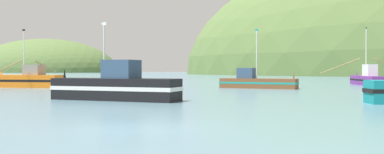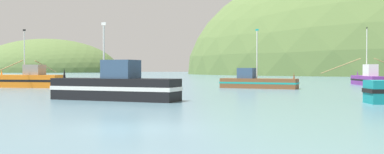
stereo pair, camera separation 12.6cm
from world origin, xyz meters
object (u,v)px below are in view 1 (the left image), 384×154
Objects in this scene: fishing_boat_black at (116,87)px; fishing_boat_purple at (367,79)px; fishing_boat_orange at (29,80)px; fishing_boat_brown at (257,82)px.

fishing_boat_purple is (25.53, 28.89, -0.06)m from fishing_boat_black.
fishing_boat_black is at bearing 136.15° from fishing_boat_orange.
fishing_boat_brown is 0.92× the size of fishing_boat_black.
fishing_boat_black is (15.44, -18.55, 0.04)m from fishing_boat_orange.
fishing_boat_orange is at bearing 104.00° from fishing_boat_purple.
fishing_boat_brown is 26.09m from fishing_boat_orange.
fishing_boat_purple is (14.89, 10.01, 0.17)m from fishing_boat_brown.
fishing_boat_black is 0.79× the size of fishing_boat_purple.
fishing_boat_purple is (40.98, 10.34, -0.02)m from fishing_boat_orange.
fishing_boat_orange is 1.00× the size of fishing_boat_purple.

